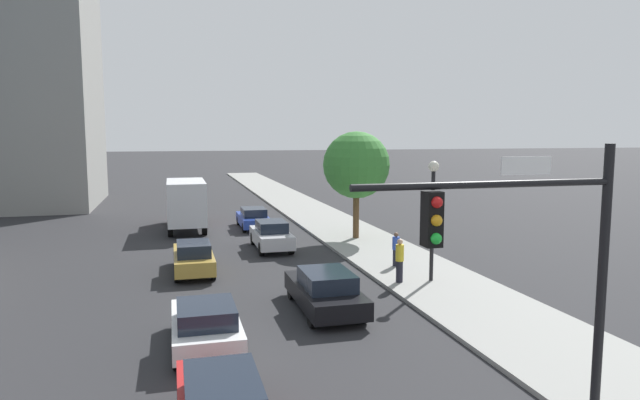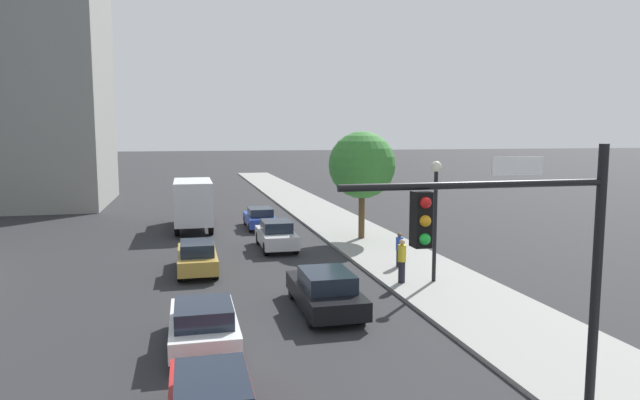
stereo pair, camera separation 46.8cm
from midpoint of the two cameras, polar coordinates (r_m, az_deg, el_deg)
The scene contains 12 objects.
sidewalk at distance 29.89m, azimuth 7.03°, elevation -5.18°, with size 4.60×120.00×0.15m, color gray.
traffic_light_pole at distance 11.81m, azimuth 20.79°, elevation -4.14°, with size 5.64×0.48×5.89m.
street_lamp at distance 23.38m, azimuth 12.24°, elevation -0.16°, with size 0.44×0.44×4.99m.
street_tree at distance 32.53m, azimuth 4.71°, elevation 3.54°, with size 3.88×3.88×6.23m.
car_silver at distance 30.45m, azimuth -4.03°, elevation -3.57°, with size 1.79×4.39×1.57m.
car_gold at distance 25.90m, azimuth -11.90°, elevation -5.65°, with size 1.72×4.59×1.49m.
car_white at distance 17.08m, azimuth -10.99°, elevation -12.20°, with size 1.92×4.18×1.42m.
car_black at distance 19.99m, azimuth 1.22°, elevation -9.21°, with size 1.95×4.78×1.49m.
car_blue at distance 37.27m, azimuth -5.80°, elevation -1.82°, with size 1.78×4.44×1.40m.
box_truck at distance 37.34m, azimuth -12.46°, elevation -0.15°, with size 2.34×7.46×3.28m.
pedestrian_blue_shirt at distance 26.12m, azimuth 8.60°, elevation -5.00°, with size 0.34×0.34×1.57m.
pedestrian_yellow_shirt at distance 23.31m, azimuth 8.91°, elevation -6.09°, with size 0.34×0.34×1.81m.
Camera 2 is at (-2.51, -7.43, 6.24)m, focal length 31.43 mm.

